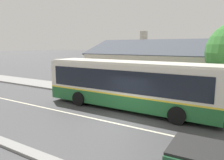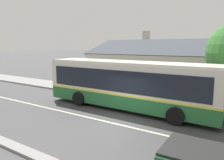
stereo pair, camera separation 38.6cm
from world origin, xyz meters
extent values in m
plane|color=#424244|center=(0.00, 0.00, 0.00)|extent=(300.00, 300.00, 0.00)
cube|color=gray|center=(0.00, 6.00, 0.07)|extent=(60.00, 3.00, 0.15)
cube|color=gray|center=(0.00, -4.75, 0.06)|extent=(60.00, 0.50, 0.12)
cube|color=beige|center=(0.00, 0.00, 0.00)|extent=(60.00, 0.16, 0.01)
cube|color=beige|center=(0.45, 14.20, 1.64)|extent=(20.42, 9.69, 3.28)
cube|color=#424751|center=(0.45, 11.78, 4.07)|extent=(21.02, 4.89, 1.73)
cube|color=#424751|center=(0.45, 16.62, 4.07)|extent=(21.02, 4.89, 1.73)
cube|color=beige|center=(-5.16, 15.17, 5.36)|extent=(0.70, 0.70, 1.20)
cube|color=black|center=(-6.69, 9.32, 1.80)|extent=(1.10, 0.06, 1.30)
cube|color=black|center=(-1.93, 9.32, 1.80)|extent=(1.10, 0.06, 1.30)
cube|color=black|center=(2.84, 9.32, 1.80)|extent=(1.10, 0.06, 1.30)
cube|color=#4C3323|center=(3.52, 9.32, 1.05)|extent=(1.00, 0.06, 2.10)
cube|color=#236633|center=(-0.78, 2.90, 0.71)|extent=(11.91, 2.59, 0.86)
cube|color=yellow|center=(-0.78, 2.90, 1.19)|extent=(11.93, 2.61, 0.10)
cube|color=silver|center=(-0.78, 2.90, 2.16)|extent=(11.91, 2.59, 1.85)
cube|color=silver|center=(-0.78, 2.90, 3.14)|extent=(11.67, 2.46, 0.12)
cube|color=black|center=(-0.77, 4.16, 2.06)|extent=(10.94, 0.11, 1.35)
cube|color=black|center=(-0.78, 1.64, 2.06)|extent=(10.94, 0.11, 1.35)
cube|color=#197233|center=(-2.25, 4.18, 0.71)|extent=(3.33, 0.05, 0.60)
cube|color=black|center=(3.87, 4.14, 1.50)|extent=(0.90, 0.04, 2.46)
cylinder|color=black|center=(2.92, 4.12, 0.50)|extent=(1.00, 0.29, 1.00)
cylinder|color=black|center=(2.90, 1.62, 0.50)|extent=(1.00, 0.29, 1.00)
cylinder|color=black|center=(-4.04, 4.17, 0.50)|extent=(1.00, 0.29, 1.00)
cylinder|color=black|center=(-4.06, 1.67, 0.50)|extent=(1.00, 0.29, 1.00)
cube|color=black|center=(5.14, -3.06, 1.12)|extent=(2.30, 1.85, 0.08)
cylinder|color=black|center=(4.94, -2.09, 0.38)|extent=(0.77, 0.29, 0.76)
cube|color=#4C4C4C|center=(-6.73, 5.86, 0.60)|extent=(1.58, 0.10, 0.04)
cube|color=#4C4C4C|center=(-6.73, 5.71, 0.60)|extent=(1.58, 0.10, 0.04)
cube|color=#4C4C4C|center=(-6.73, 5.57, 0.60)|extent=(1.58, 0.10, 0.04)
cube|color=#4C4C4C|center=(-6.73, 5.44, 0.90)|extent=(1.58, 0.04, 0.10)
cube|color=#4C4C4C|center=(-6.73, 5.44, 1.04)|extent=(1.58, 0.04, 0.10)
cube|color=black|center=(-6.10, 5.71, 0.38)|extent=(0.08, 0.43, 0.45)
cube|color=black|center=(-7.36, 5.71, 0.38)|extent=(0.08, 0.43, 0.45)
camera|label=1|loc=(5.96, -9.84, 4.25)|focal=35.00mm
camera|label=2|loc=(6.28, -9.63, 4.25)|focal=35.00mm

